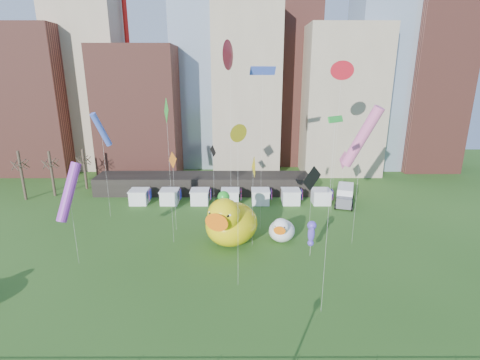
{
  "coord_description": "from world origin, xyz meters",
  "views": [
    {
      "loc": [
        2.51,
        -20.25,
        20.8
      ],
      "look_at": [
        2.57,
        9.3,
        12.0
      ],
      "focal_mm": 27.0,
      "sensor_mm": 36.0,
      "label": 1
    }
  ],
  "objects_px": {
    "big_duck": "(230,222)",
    "box_truck": "(345,195)",
    "seahorse_green": "(224,205)",
    "small_duck": "(282,230)",
    "seahorse_purple": "(312,231)"
  },
  "relations": [
    {
      "from": "seahorse_green",
      "to": "box_truck",
      "type": "relative_size",
      "value": 0.9
    },
    {
      "from": "small_duck",
      "to": "seahorse_purple",
      "type": "xyz_separation_m",
      "value": [
        2.99,
        -3.88,
        1.54
      ]
    },
    {
      "from": "seahorse_green",
      "to": "seahorse_purple",
      "type": "height_order",
      "value": "seahorse_green"
    },
    {
      "from": "seahorse_green",
      "to": "box_truck",
      "type": "xyz_separation_m",
      "value": [
        19.43,
        12.76,
        -3.03
      ]
    },
    {
      "from": "seahorse_green",
      "to": "box_truck",
      "type": "height_order",
      "value": "seahorse_green"
    },
    {
      "from": "big_duck",
      "to": "small_duck",
      "type": "bearing_deg",
      "value": 28.74
    },
    {
      "from": "big_duck",
      "to": "small_duck",
      "type": "distance_m",
      "value": 6.76
    },
    {
      "from": "box_truck",
      "to": "big_duck",
      "type": "bearing_deg",
      "value": -123.23
    },
    {
      "from": "big_duck",
      "to": "seahorse_green",
      "type": "distance_m",
      "value": 2.71
    },
    {
      "from": "big_duck",
      "to": "box_truck",
      "type": "relative_size",
      "value": 1.35
    },
    {
      "from": "big_duck",
      "to": "box_truck",
      "type": "bearing_deg",
      "value": 59.7
    },
    {
      "from": "seahorse_purple",
      "to": "box_truck",
      "type": "xyz_separation_m",
      "value": [
        9.05,
        17.91,
        -1.7
      ]
    },
    {
      "from": "small_duck",
      "to": "box_truck",
      "type": "distance_m",
      "value": 18.49
    },
    {
      "from": "box_truck",
      "to": "seahorse_green",
      "type": "bearing_deg",
      "value": -128.7
    },
    {
      "from": "seahorse_green",
      "to": "box_truck",
      "type": "bearing_deg",
      "value": 31.66
    }
  ]
}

